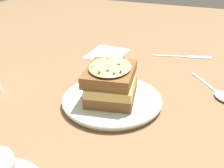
{
  "coord_description": "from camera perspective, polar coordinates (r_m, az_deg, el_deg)",
  "views": [
    {
      "loc": [
        -0.48,
        -0.18,
        0.32
      ],
      "look_at": [
        -0.01,
        0.02,
        0.05
      ],
      "focal_mm": 42.0,
      "sensor_mm": 36.0,
      "label": 1
    }
  ],
  "objects": [
    {
      "name": "ground_plane",
      "position": [
        0.6,
        2.12,
        -4.21
      ],
      "size": [
        2.4,
        2.4,
        0.0
      ],
      "primitive_type": "plane",
      "color": "olive"
    },
    {
      "name": "dinner_plate",
      "position": [
        0.6,
        0.0,
        -3.4
      ],
      "size": [
        0.23,
        0.23,
        0.02
      ],
      "color": "silver",
      "rests_on": "ground_plane"
    },
    {
      "name": "spoon",
      "position": [
        0.68,
        23.01,
        -2.25
      ],
      "size": [
        0.16,
        0.13,
        0.01
      ],
      "rotation": [
        0.0,
        0.0,
        2.24
      ],
      "color": "silver",
      "rests_on": "ground_plane"
    },
    {
      "name": "fork",
      "position": [
        0.89,
        16.27,
        5.78
      ],
      "size": [
        0.07,
        0.19,
        0.0
      ],
      "rotation": [
        0.0,
        0.0,
        3.43
      ],
      "color": "silver",
      "rests_on": "ground_plane"
    },
    {
      "name": "napkin",
      "position": [
        0.88,
        -1.08,
        6.7
      ],
      "size": [
        0.14,
        0.12,
        0.0
      ],
      "primitive_type": "cube",
      "rotation": [
        0.0,
        0.0,
        0.01
      ],
      "color": "white",
      "rests_on": "ground_plane"
    },
    {
      "name": "sandwich",
      "position": [
        0.58,
        -0.18,
        0.55
      ],
      "size": [
        0.15,
        0.13,
        0.08
      ],
      "rotation": [
        0.0,
        0.0,
        0.23
      ],
      "color": "brown",
      "rests_on": "dinner_plate"
    }
  ]
}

